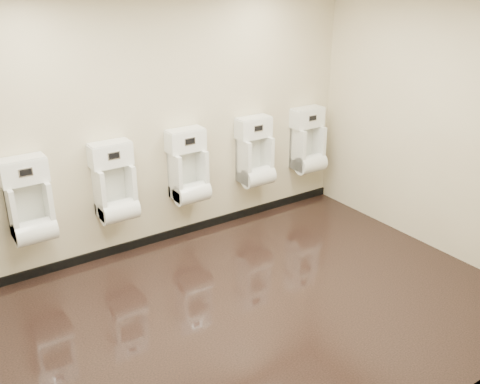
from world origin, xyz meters
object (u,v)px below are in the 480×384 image
(urinal_3, at_px, (255,157))
(urinal_1, at_px, (115,188))
(urinal_0, at_px, (30,207))
(urinal_2, at_px, (189,172))
(urinal_4, at_px, (308,145))

(urinal_3, bearing_deg, urinal_1, 180.00)
(urinal_0, xyz_separation_m, urinal_3, (2.67, 0.00, 0.00))
(urinal_2, bearing_deg, urinal_4, 0.00)
(urinal_1, height_order, urinal_2, same)
(urinal_1, height_order, urinal_4, same)
(urinal_1, relative_size, urinal_3, 1.00)
(urinal_2, bearing_deg, urinal_1, 180.00)
(urinal_3, bearing_deg, urinal_2, 180.00)
(urinal_4, bearing_deg, urinal_3, 180.00)
(urinal_0, height_order, urinal_4, same)
(urinal_0, xyz_separation_m, urinal_1, (0.86, 0.00, 0.00))
(urinal_2, height_order, urinal_4, same)
(urinal_1, height_order, urinal_3, same)
(urinal_0, xyz_separation_m, urinal_4, (3.51, 0.00, 0.00))
(urinal_2, distance_m, urinal_4, 1.77)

